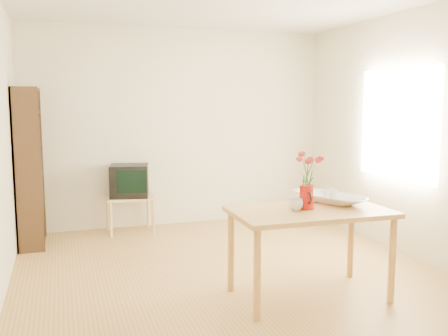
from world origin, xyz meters
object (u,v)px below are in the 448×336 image
object	(u,v)px
pitcher	(306,198)
bowl	(330,178)
mug	(296,205)
table	(310,220)
television	(129,180)

from	to	relation	value
pitcher	bowl	bearing A→B (deg)	37.40
pitcher	mug	bearing A→B (deg)	-153.74
pitcher	mug	xyz separation A→B (m)	(-0.11, -0.03, -0.04)
table	television	distance (m)	2.86
bowl	television	bearing A→B (deg)	121.10
bowl	television	world-z (taller)	bowl
pitcher	mug	world-z (taller)	pitcher
table	television	world-z (taller)	television
table	bowl	bearing A→B (deg)	36.22
pitcher	television	distance (m)	2.82
table	bowl	distance (m)	0.48
mug	bowl	world-z (taller)	bowl
bowl	television	xyz separation A→B (m)	(-1.45, 2.40, -0.31)
table	television	xyz separation A→B (m)	(-1.15, 2.62, 0.00)
table	mug	distance (m)	0.19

